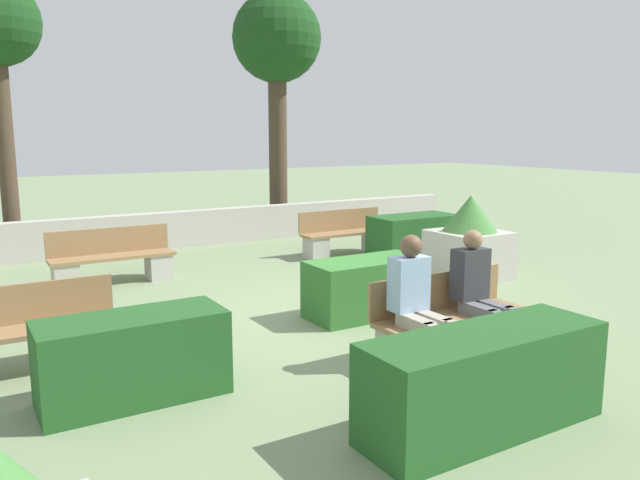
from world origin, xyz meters
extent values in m
plane|color=gray|center=(0.00, 0.00, 0.00)|extent=(60.00, 60.00, 0.00)
cube|color=#B7B2A8|center=(0.00, 5.70, 0.37)|extent=(13.31, 0.30, 0.74)
cube|color=#937047|center=(0.21, -1.92, 0.43)|extent=(1.79, 0.44, 0.05)
cube|color=#937047|center=(0.21, -1.68, 0.65)|extent=(1.79, 0.04, 0.40)
cube|color=#B7B2A8|center=(-0.46, -1.92, 0.20)|extent=(0.36, 0.40, 0.40)
cube|color=#B7B2A8|center=(0.87, -1.92, 0.20)|extent=(0.36, 0.40, 0.40)
cube|color=#937047|center=(-3.70, -0.16, 0.43)|extent=(1.82, 0.44, 0.05)
cube|color=#937047|center=(-3.70, 0.09, 0.65)|extent=(1.82, 0.04, 0.40)
cube|color=#B7B2A8|center=(-3.01, -0.16, 0.20)|extent=(0.36, 0.40, 0.40)
cube|color=#937047|center=(-2.06, 3.17, 0.43)|extent=(1.87, 0.44, 0.05)
cube|color=#937047|center=(-2.06, 3.41, 0.65)|extent=(1.87, 0.04, 0.40)
cube|color=#B7B2A8|center=(-2.77, 3.17, 0.20)|extent=(0.36, 0.40, 0.40)
cube|color=#B7B2A8|center=(-1.36, 3.17, 0.20)|extent=(0.36, 0.40, 0.40)
cube|color=#937047|center=(2.31, 3.23, 0.43)|extent=(1.81, 0.44, 0.05)
cube|color=#937047|center=(2.31, 3.47, 0.65)|extent=(1.81, 0.04, 0.40)
cube|color=#B7B2A8|center=(1.63, 3.23, 0.20)|extent=(0.36, 0.40, 0.40)
cube|color=#B7B2A8|center=(2.98, 3.23, 0.20)|extent=(0.36, 0.40, 0.40)
cube|color=slate|center=(0.37, -2.13, 0.52)|extent=(0.14, 0.46, 0.13)
cube|color=slate|center=(0.57, -2.13, 0.52)|extent=(0.14, 0.46, 0.13)
cube|color=slate|center=(0.35, -2.36, 0.29)|extent=(0.11, 0.11, 0.58)
cube|color=slate|center=(0.59, -2.36, 0.29)|extent=(0.11, 0.11, 0.58)
cube|color=#333338|center=(0.47, -1.89, 0.85)|extent=(0.38, 0.22, 0.54)
sphere|color=#936B4C|center=(0.47, -1.91, 1.22)|extent=(0.20, 0.20, 0.20)
cube|color=#B2A893|center=(-0.46, -2.13, 0.52)|extent=(0.14, 0.46, 0.13)
cube|color=#B2A893|center=(-0.26, -2.13, 0.52)|extent=(0.14, 0.46, 0.13)
cube|color=#B2A893|center=(-0.48, -2.36, 0.29)|extent=(0.11, 0.11, 0.58)
cube|color=#B2A893|center=(-0.24, -2.36, 0.29)|extent=(0.11, 0.11, 0.58)
cube|color=#9EBCE0|center=(-0.36, -1.89, 0.85)|extent=(0.38, 0.22, 0.54)
sphere|color=brown|center=(-0.36, -1.91, 1.24)|extent=(0.22, 0.22, 0.22)
cube|color=#235623|center=(-2.93, -1.27, 0.38)|extent=(1.60, 0.66, 0.76)
cube|color=#235623|center=(3.19, 2.29, 0.41)|extent=(1.63, 0.81, 0.82)
cube|color=#235623|center=(-0.72, -3.28, 0.40)|extent=(2.10, 0.67, 0.80)
cube|color=#33702D|center=(0.32, -0.23, 0.37)|extent=(1.54, 0.72, 0.73)
cube|color=#B7B2A8|center=(2.97, 0.64, 0.38)|extent=(1.08, 1.08, 0.76)
cone|color=#47843D|center=(2.97, 0.64, 1.05)|extent=(0.87, 0.87, 0.58)
cylinder|color=#473828|center=(-3.15, 6.51, 1.93)|extent=(0.31, 0.31, 3.87)
cylinder|color=#473828|center=(2.63, 6.65, 1.96)|extent=(0.43, 0.43, 3.91)
sphere|color=#194219|center=(2.63, 6.65, 4.48)|extent=(2.05, 2.05, 2.05)
camera|label=1|loc=(-4.23, -6.57, 2.33)|focal=35.00mm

